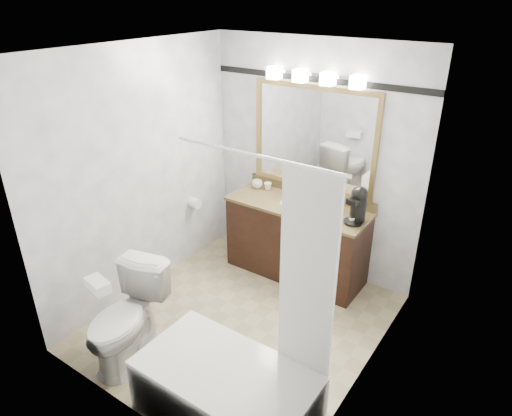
% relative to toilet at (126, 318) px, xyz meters
% --- Properties ---
extents(room, '(2.42, 2.62, 2.52)m').
position_rel_toilet_xyz_m(room, '(0.53, 0.92, 0.84)').
color(room, tan).
rests_on(room, ground).
extents(vanity, '(1.53, 0.58, 0.97)m').
position_rel_toilet_xyz_m(vanity, '(0.53, 1.94, 0.03)').
color(vanity, black).
rests_on(vanity, ground).
extents(mirror, '(1.40, 0.04, 1.10)m').
position_rel_toilet_xyz_m(mirror, '(0.53, 2.20, 1.09)').
color(mirror, '#9B7E46').
rests_on(mirror, room).
extents(vanity_light_bar, '(1.02, 0.14, 0.12)m').
position_rel_toilet_xyz_m(vanity_light_bar, '(0.53, 2.15, 1.72)').
color(vanity_light_bar, silver).
rests_on(vanity_light_bar, room).
extents(accent_stripe, '(2.40, 0.01, 0.06)m').
position_rel_toilet_xyz_m(accent_stripe, '(0.53, 2.21, 1.69)').
color(accent_stripe, black).
rests_on(accent_stripe, room).
extents(bathtub, '(1.30, 0.75, 1.96)m').
position_rel_toilet_xyz_m(bathtub, '(1.08, 0.02, -0.13)').
color(bathtub, white).
rests_on(bathtub, ground).
extents(tp_roll, '(0.11, 0.12, 0.12)m').
position_rel_toilet_xyz_m(tp_roll, '(-0.61, 1.58, 0.29)').
color(tp_roll, white).
rests_on(tp_roll, room).
extents(toilet, '(0.63, 0.89, 0.82)m').
position_rel_toilet_xyz_m(toilet, '(0.00, 0.00, 0.00)').
color(toilet, white).
rests_on(toilet, ground).
extents(tissue_box, '(0.23, 0.15, 0.09)m').
position_rel_toilet_xyz_m(tissue_box, '(0.00, -0.20, 0.46)').
color(tissue_box, white).
rests_on(tissue_box, toilet).
extents(coffee_maker, '(0.19, 0.24, 0.36)m').
position_rel_toilet_xyz_m(coffee_maker, '(1.18, 1.93, 0.62)').
color(coffee_maker, black).
rests_on(coffee_maker, vanity).
extents(cup_left, '(0.12, 0.12, 0.09)m').
position_rel_toilet_xyz_m(cup_left, '(-0.08, 2.07, 0.48)').
color(cup_left, white).
rests_on(cup_left, vanity).
extents(cup_right, '(0.11, 0.11, 0.08)m').
position_rel_toilet_xyz_m(cup_right, '(0.05, 2.10, 0.48)').
color(cup_right, white).
rests_on(cup_right, vanity).
extents(soap_bottle_a, '(0.07, 0.07, 0.11)m').
position_rel_toilet_xyz_m(soap_bottle_a, '(0.40, 2.07, 0.49)').
color(soap_bottle_a, white).
rests_on(soap_bottle_a, vanity).
extents(soap_bar, '(0.08, 0.05, 0.02)m').
position_rel_toilet_xyz_m(soap_bar, '(0.62, 2.05, 0.45)').
color(soap_bar, beige).
rests_on(soap_bar, vanity).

